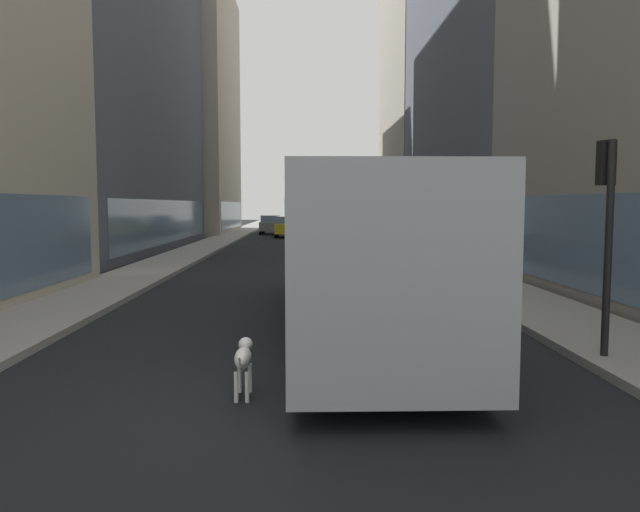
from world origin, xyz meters
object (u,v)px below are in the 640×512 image
car_red_coupe (318,226)px  car_yellow_taxi (287,227)px  transit_bus (357,243)px  dalmatian_dog (243,358)px  car_grey_wagon (271,225)px  traffic_light_near (607,211)px

car_red_coupe → car_yellow_taxi: same height
transit_bus → car_red_coupe: 36.55m
car_yellow_taxi → dalmatian_dog: (0.52, -39.45, -0.31)m
car_grey_wagon → dalmatian_dog: size_ratio=4.55×
transit_bus → dalmatian_dog: transit_bus is taller
transit_bus → car_red_coupe: bearing=90.0°
transit_bus → car_yellow_taxi: bearing=93.9°
car_yellow_taxi → dalmatian_dog: bearing=-89.2°
car_red_coupe → dalmatian_dog: 40.82m
transit_bus → car_grey_wagon: bearing=95.6°
car_red_coupe → car_grey_wagon: bearing=135.2°
car_grey_wagon → traffic_light_near: traffic_light_near is taller
dalmatian_dog → transit_bus: bearing=66.1°
transit_bus → traffic_light_near: traffic_light_near is taller
transit_bus → car_red_coupe: (0.00, 36.54, -0.96)m
car_grey_wagon → car_red_coupe: size_ratio=1.01×
dalmatian_dog → car_grey_wagon: bearing=92.7°
car_yellow_taxi → car_grey_wagon: bearing=106.8°
dalmatian_dog → traffic_light_near: traffic_light_near is taller
car_yellow_taxi → traffic_light_near: (6.10, -37.94, 1.62)m
car_red_coupe → traffic_light_near: size_ratio=1.28×
transit_bus → traffic_light_near: 4.65m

